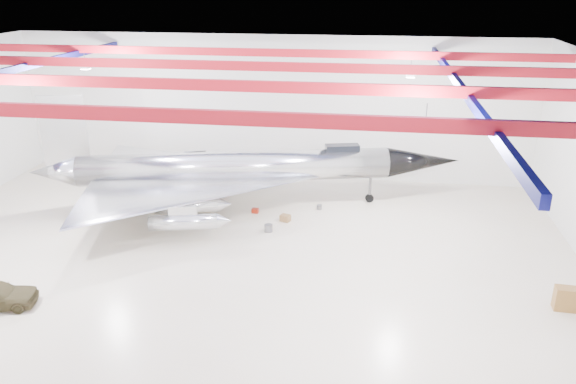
# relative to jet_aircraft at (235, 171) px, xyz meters

# --- Properties ---
(floor) EXTENTS (40.00, 40.00, 0.00)m
(floor) POSITION_rel_jet_aircraft_xyz_m (1.10, -7.87, -2.61)
(floor) COLOR beige
(floor) RESTS_ON ground
(wall_back) EXTENTS (40.00, 0.00, 40.00)m
(wall_back) POSITION_rel_jet_aircraft_xyz_m (1.10, 7.13, 2.89)
(wall_back) COLOR silver
(wall_back) RESTS_ON floor
(ceiling) EXTENTS (40.00, 40.00, 0.00)m
(ceiling) POSITION_rel_jet_aircraft_xyz_m (1.10, -7.87, 8.39)
(ceiling) COLOR #0A0F38
(ceiling) RESTS_ON wall_back
(ceiling_structure) EXTENTS (39.50, 29.50, 1.08)m
(ceiling_structure) POSITION_rel_jet_aircraft_xyz_m (1.10, -7.87, 7.71)
(ceiling_structure) COLOR maroon
(ceiling_structure) RESTS_ON ceiling
(jet_aircraft) EXTENTS (28.81, 20.23, 7.97)m
(jet_aircraft) POSITION_rel_jet_aircraft_xyz_m (0.00, 0.00, 0.00)
(jet_aircraft) COLOR silver
(jet_aircraft) RESTS_ON floor
(desk) EXTENTS (1.31, 0.71, 1.17)m
(desk) POSITION_rel_jet_aircraft_xyz_m (18.78, -10.23, -2.03)
(desk) COLOR brown
(desk) RESTS_ON floor
(toolbox_red) EXTENTS (0.46, 0.38, 0.31)m
(toolbox_red) POSITION_rel_jet_aircraft_xyz_m (1.55, -0.87, -2.46)
(toolbox_red) COLOR #A12110
(toolbox_red) RESTS_ON floor
(engine_drum) EXTENTS (0.60, 0.60, 0.47)m
(engine_drum) POSITION_rel_jet_aircraft_xyz_m (3.00, -3.70, -2.38)
(engine_drum) COLOR #59595B
(engine_drum) RESTS_ON floor
(parts_bin) EXTENTS (0.75, 0.68, 0.43)m
(parts_bin) POSITION_rel_jet_aircraft_xyz_m (3.79, -1.94, -2.40)
(parts_bin) COLOR olive
(parts_bin) RESTS_ON floor
(crate_small) EXTENTS (0.39, 0.32, 0.26)m
(crate_small) POSITION_rel_jet_aircraft_xyz_m (-7.24, -1.93, -2.48)
(crate_small) COLOR #59595B
(crate_small) RESTS_ON floor
(oil_barrel) EXTENTS (0.67, 0.60, 0.39)m
(oil_barrel) POSITION_rel_jet_aircraft_xyz_m (-1.75, -1.15, -2.42)
(oil_barrel) COLOR olive
(oil_barrel) RESTS_ON floor
(spares_box) EXTENTS (0.44, 0.44, 0.32)m
(spares_box) POSITION_rel_jet_aircraft_xyz_m (5.78, 0.42, -2.45)
(spares_box) COLOR #59595B
(spares_box) RESTS_ON floor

